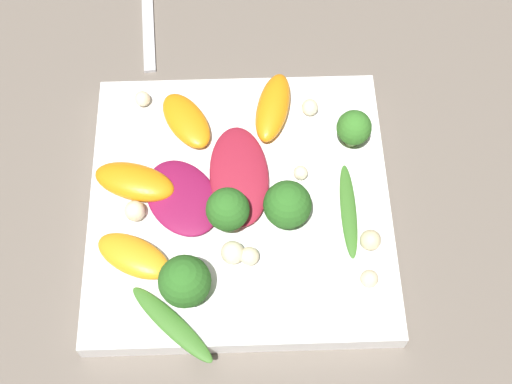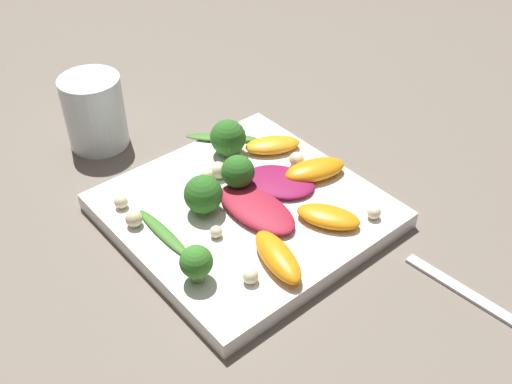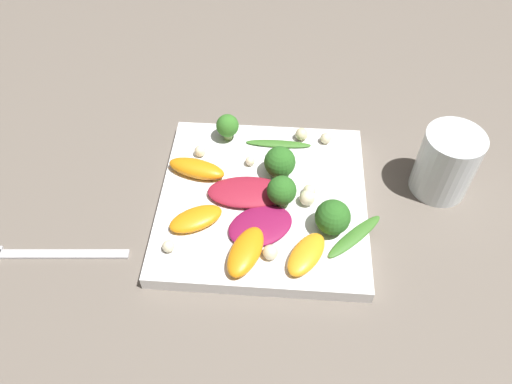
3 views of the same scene
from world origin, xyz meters
The scene contains 24 objects.
ground_plane centered at (0.00, 0.00, 0.00)m, with size 2.40×2.40×0.00m, color #6B6056.
plate centered at (0.00, 0.00, 0.01)m, with size 0.25×0.25×0.02m.
drinking_glass centered at (-0.22, -0.05, 0.04)m, with size 0.07×0.07×0.09m.
fork centered at (0.27, 0.09, 0.00)m, with size 0.19×0.03×0.01m.
radicchio_leaf_0 centered at (0.02, 0.00, 0.03)m, with size 0.10×0.05×0.01m.
radicchio_leaf_1 centered at (0.00, 0.05, 0.02)m, with size 0.09×0.09×0.01m.
orange_segment_0 centered at (-0.05, 0.08, 0.03)m, with size 0.06×0.07×0.02m.
orange_segment_1 centered at (0.09, -0.03, 0.03)m, with size 0.08×0.04×0.02m.
orange_segment_2 centered at (0.07, 0.04, 0.03)m, with size 0.07×0.06×0.01m.
orange_segment_3 centered at (0.01, 0.09, 0.03)m, with size 0.05×0.08×0.02m.
broccoli_floret_0 centered at (-0.02, 0.01, 0.04)m, with size 0.04×0.04×0.04m.
broccoli_floret_1 centered at (-0.02, -0.04, 0.04)m, with size 0.04×0.04×0.04m.
broccoli_floret_2 centered at (-0.08, 0.04, 0.04)m, with size 0.04×0.04×0.04m.
broccoli_floret_3 centered at (0.05, -0.10, 0.04)m, with size 0.03×0.03×0.04m.
arugula_sprig_0 centered at (-0.01, -0.09, 0.02)m, with size 0.09×0.01×0.00m.
arugula_sprig_1 centered at (-0.11, 0.05, 0.02)m, with size 0.07×0.07×0.01m.
macadamia_nut_0 centered at (-0.05, 0.01, 0.03)m, with size 0.02×0.02×0.02m.
macadamia_nut_1 centered at (0.09, -0.06, 0.03)m, with size 0.01×0.01×0.01m.
macadamia_nut_2 centered at (0.02, -0.05, 0.03)m, with size 0.01×0.01×0.01m.
macadamia_nut_3 centered at (-0.08, -0.10, 0.03)m, with size 0.01×0.01×0.01m.
macadamia_nut_4 centered at (-0.06, -0.01, 0.03)m, with size 0.02×0.02×0.02m.
macadamia_nut_5 centered at (0.10, 0.08, 0.03)m, with size 0.01×0.01×0.01m.
macadamia_nut_6 centered at (-0.01, 0.09, 0.03)m, with size 0.02×0.02×0.02m.
macadamia_nut_7 centered at (-0.05, -0.10, 0.03)m, with size 0.02×0.02×0.02m.
Camera 3 is at (-0.02, 0.38, 0.49)m, focal length 35.00 mm.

